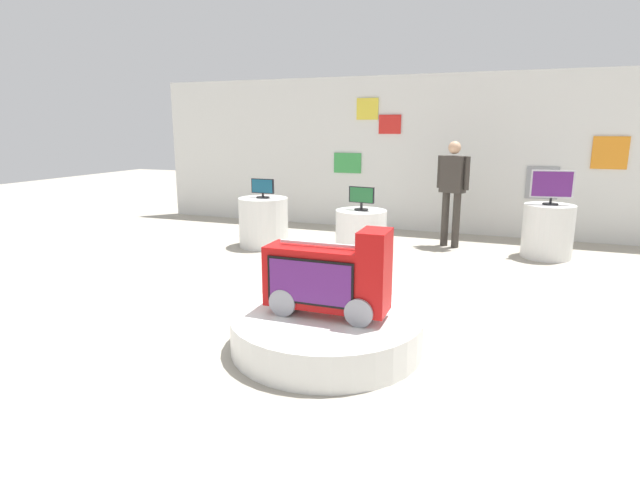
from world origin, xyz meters
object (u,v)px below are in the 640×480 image
(main_display_pedestal, at_px, (327,331))
(display_pedestal_left_rear, at_px, (264,222))
(tv_on_center_rear, at_px, (361,198))
(display_pedestal_center_rear, at_px, (361,238))
(shopper_browsing_near_truck, at_px, (452,186))
(tv_on_left_rear, at_px, (263,188))
(novelty_firetruck_tv, at_px, (329,280))
(display_pedestal_right_rear, at_px, (548,231))
(tv_on_right_rear, at_px, (552,186))

(main_display_pedestal, distance_m, display_pedestal_left_rear, 4.06)
(main_display_pedestal, xyz_separation_m, tv_on_center_rear, (-0.46, 2.69, 0.82))
(display_pedestal_center_rear, bearing_deg, tv_on_center_rear, -80.82)
(shopper_browsing_near_truck, bearing_deg, tv_on_left_rear, -160.10)
(tv_on_left_rear, xyz_separation_m, shopper_browsing_near_truck, (2.87, 1.04, 0.04))
(novelty_firetruck_tv, height_order, tv_on_left_rear, tv_on_left_rear)
(display_pedestal_center_rear, distance_m, display_pedestal_right_rear, 2.88)
(tv_on_left_rear, bearing_deg, novelty_firetruck_tv, -55.20)
(tv_on_center_rear, relative_size, display_pedestal_right_rear, 0.46)
(tv_on_left_rear, bearing_deg, tv_on_right_rear, 10.90)
(tv_on_left_rear, xyz_separation_m, tv_on_right_rear, (4.31, 0.83, 0.12))
(tv_on_left_rear, xyz_separation_m, display_pedestal_right_rear, (4.31, 0.84, -0.56))
(novelty_firetruck_tv, xyz_separation_m, tv_on_left_rear, (-2.32, 3.34, 0.33))
(main_display_pedestal, height_order, display_pedestal_right_rear, display_pedestal_right_rear)
(novelty_firetruck_tv, height_order, tv_on_center_rear, tv_on_center_rear)
(main_display_pedestal, bearing_deg, display_pedestal_left_rear, 124.58)
(display_pedestal_left_rear, distance_m, display_pedestal_center_rear, 1.95)
(tv_on_right_rear, bearing_deg, display_pedestal_left_rear, -169.15)
(shopper_browsing_near_truck, bearing_deg, display_pedestal_right_rear, -8.07)
(display_pedestal_center_rear, height_order, display_pedestal_right_rear, same)
(display_pedestal_right_rear, bearing_deg, tv_on_center_rear, -149.13)
(novelty_firetruck_tv, xyz_separation_m, display_pedestal_left_rear, (-2.32, 3.34, -0.23))
(main_display_pedestal, distance_m, novelty_firetruck_tv, 0.47)
(display_pedestal_center_rear, height_order, tv_on_right_rear, tv_on_right_rear)
(novelty_firetruck_tv, bearing_deg, display_pedestal_center_rear, 100.14)
(novelty_firetruck_tv, bearing_deg, tv_on_center_rear, 100.14)
(display_pedestal_left_rear, xyz_separation_m, display_pedestal_right_rear, (4.31, 0.83, 0.00))
(novelty_firetruck_tv, height_order, tv_on_right_rear, tv_on_right_rear)
(display_pedestal_right_rear, relative_size, tv_on_right_rear, 1.34)
(display_pedestal_left_rear, height_order, tv_on_left_rear, tv_on_left_rear)
(novelty_firetruck_tv, relative_size, display_pedestal_center_rear, 1.34)
(tv_on_center_rear, distance_m, display_pedestal_right_rear, 2.94)
(novelty_firetruck_tv, bearing_deg, main_display_pedestal, 162.14)
(display_pedestal_center_rear, relative_size, shopper_browsing_near_truck, 0.47)
(display_pedestal_left_rear, bearing_deg, tv_on_left_rear, -88.49)
(display_pedestal_left_rear, distance_m, tv_on_right_rear, 4.44)
(display_pedestal_left_rear, distance_m, tv_on_center_rear, 2.03)
(display_pedestal_right_rear, distance_m, tv_on_right_rear, 0.68)
(novelty_firetruck_tv, xyz_separation_m, tv_on_center_rear, (-0.48, 2.69, 0.35))
(display_pedestal_left_rear, xyz_separation_m, tv_on_center_rear, (1.84, -0.65, 0.58))
(tv_on_center_rear, bearing_deg, display_pedestal_left_rear, 160.56)
(main_display_pedestal, xyz_separation_m, tv_on_right_rear, (2.01, 4.16, 0.92))
(tv_on_left_rear, height_order, display_pedestal_right_rear, tv_on_left_rear)
(display_pedestal_right_rear, height_order, shopper_browsing_near_truck, shopper_browsing_near_truck)
(novelty_firetruck_tv, relative_size, tv_on_right_rear, 1.80)
(tv_on_center_rear, distance_m, shopper_browsing_near_truck, 1.98)
(main_display_pedestal, bearing_deg, tv_on_left_rear, 124.61)
(novelty_firetruck_tv, xyz_separation_m, tv_on_right_rear, (1.99, 4.17, 0.45))
(tv_on_right_rear, bearing_deg, display_pedestal_center_rear, -149.26)
(tv_on_left_rear, distance_m, display_pedestal_right_rear, 4.43)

